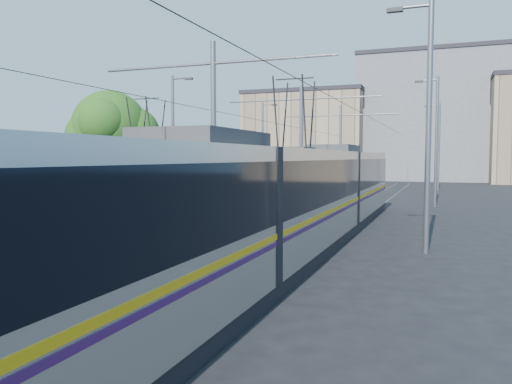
% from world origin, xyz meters
% --- Properties ---
extents(ground, '(160.00, 160.00, 0.00)m').
position_xyz_m(ground, '(0.00, 0.00, 0.00)').
color(ground, black).
rests_on(ground, ground).
extents(platform, '(4.00, 50.00, 0.30)m').
position_xyz_m(platform, '(0.00, 17.00, 0.15)').
color(platform, gray).
rests_on(platform, ground).
extents(tactile_strip_left, '(0.70, 50.00, 0.01)m').
position_xyz_m(tactile_strip_left, '(-1.45, 17.00, 0.30)').
color(tactile_strip_left, gray).
rests_on(tactile_strip_left, platform).
extents(tactile_strip_right, '(0.70, 50.00, 0.01)m').
position_xyz_m(tactile_strip_right, '(1.45, 17.00, 0.30)').
color(tactile_strip_right, gray).
rests_on(tactile_strip_right, platform).
extents(rails, '(8.71, 70.00, 0.03)m').
position_xyz_m(rails, '(0.00, 17.00, 0.02)').
color(rails, gray).
rests_on(rails, ground).
extents(tram_left, '(2.43, 32.04, 5.50)m').
position_xyz_m(tram_left, '(-3.60, 9.13, 1.71)').
color(tram_left, black).
rests_on(tram_left, ground).
extents(tram_right, '(2.43, 30.96, 5.50)m').
position_xyz_m(tram_right, '(3.60, 6.26, 1.86)').
color(tram_right, black).
rests_on(tram_right, ground).
extents(catenary, '(9.20, 70.00, 7.00)m').
position_xyz_m(catenary, '(0.00, 14.15, 4.52)').
color(catenary, slate).
rests_on(catenary, platform).
extents(street_lamps, '(15.18, 38.22, 8.00)m').
position_xyz_m(street_lamps, '(-0.00, 21.00, 4.18)').
color(street_lamps, slate).
rests_on(street_lamps, ground).
extents(shelter, '(0.92, 1.27, 2.54)m').
position_xyz_m(shelter, '(0.19, 16.68, 1.63)').
color(shelter, black).
rests_on(shelter, platform).
extents(tree, '(4.70, 4.34, 6.82)m').
position_xyz_m(tree, '(-9.44, 15.01, 4.61)').
color(tree, '#382314').
rests_on(tree, ground).
extents(building_left, '(16.32, 12.24, 12.09)m').
position_xyz_m(building_left, '(-10.00, 60.00, 6.05)').
color(building_left, tan).
rests_on(building_left, ground).
extents(building_centre, '(18.36, 14.28, 16.80)m').
position_xyz_m(building_centre, '(6.00, 64.00, 8.41)').
color(building_centre, gray).
rests_on(building_centre, ground).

